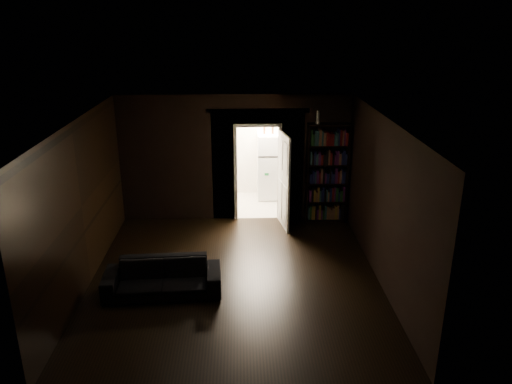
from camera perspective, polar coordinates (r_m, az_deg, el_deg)
ground at (r=8.88m, az=-2.42°, el=-9.90°), size 5.50×5.50×0.00m
room_walls at (r=9.19m, az=-2.59°, el=2.61°), size 5.02×5.61×2.84m
kitchen_alcove at (r=12.02m, az=-0.00°, el=4.44°), size 2.20×1.80×2.60m
sofa at (r=8.45m, az=-10.66°, el=-9.06°), size 1.95×0.93×0.73m
bookshelf at (r=10.94m, az=8.11°, el=2.07°), size 0.91×0.34×2.20m
refrigerator at (r=12.37m, az=1.88°, el=3.03°), size 0.82×0.77×1.65m
door at (r=10.61m, az=3.20°, el=1.26°), size 0.19×0.85×2.05m
figurine at (r=10.59m, az=7.10°, el=8.48°), size 0.12×0.12×0.29m
bottles at (r=12.07m, az=1.92°, el=7.21°), size 0.57×0.16×0.23m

